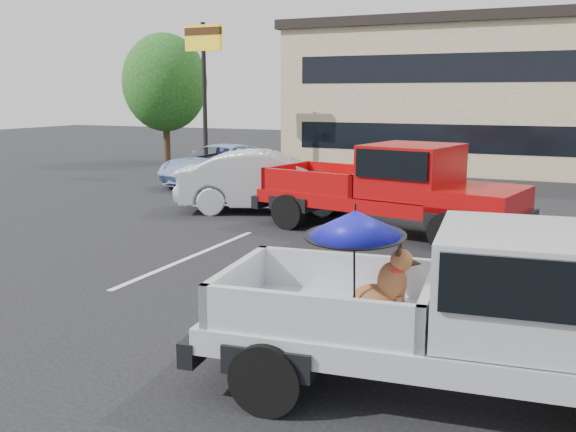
% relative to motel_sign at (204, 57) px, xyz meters
% --- Properties ---
extents(ground, '(90.00, 90.00, 0.00)m').
position_rel_motel_sign_xyz_m(ground, '(10.00, -14.00, -4.65)').
color(ground, black).
rests_on(ground, ground).
extents(stripe_left, '(0.12, 5.00, 0.01)m').
position_rel_motel_sign_xyz_m(stripe_left, '(7.00, -12.00, -4.65)').
color(stripe_left, silver).
rests_on(stripe_left, ground).
extents(stripe_right, '(0.12, 5.00, 0.01)m').
position_rel_motel_sign_xyz_m(stripe_right, '(13.00, -12.00, -4.65)').
color(stripe_right, silver).
rests_on(stripe_right, ground).
extents(motel_building, '(20.40, 8.40, 6.30)m').
position_rel_motel_sign_xyz_m(motel_building, '(12.00, 6.99, -1.45)').
color(motel_building, tan).
rests_on(motel_building, ground).
extents(motel_sign, '(1.60, 0.22, 6.00)m').
position_rel_motel_sign_xyz_m(motel_sign, '(0.00, 0.00, 0.00)').
color(motel_sign, black).
rests_on(motel_sign, ground).
extents(tree_left, '(3.96, 3.96, 6.02)m').
position_rel_motel_sign_xyz_m(tree_left, '(-4.00, 3.00, -0.92)').
color(tree_left, '#332114').
rests_on(tree_left, ground).
extents(silver_pickup, '(5.87, 2.59, 2.06)m').
position_rel_motel_sign_xyz_m(silver_pickup, '(13.25, -15.96, -3.60)').
color(silver_pickup, black).
rests_on(silver_pickup, ground).
extents(red_pickup, '(6.66, 3.37, 2.09)m').
position_rel_motel_sign_xyz_m(red_pickup, '(10.31, -8.21, -3.51)').
color(red_pickup, black).
rests_on(red_pickup, ground).
extents(silver_sedan, '(5.35, 3.50, 1.66)m').
position_rel_motel_sign_xyz_m(silver_sedan, '(6.19, -6.75, -3.82)').
color(silver_sedan, silver).
rests_on(silver_sedan, ground).
extents(blue_suv, '(3.01, 5.36, 1.42)m').
position_rel_motel_sign_xyz_m(blue_suv, '(2.12, -2.49, -3.94)').
color(blue_suv, '#94ACDC').
rests_on(blue_suv, ground).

